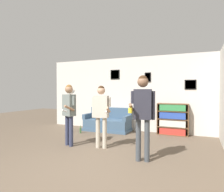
{
  "coord_description": "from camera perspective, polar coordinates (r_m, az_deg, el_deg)",
  "views": [
    {
      "loc": [
        1.99,
        -2.89,
        1.46
      ],
      "look_at": [
        -0.19,
        2.07,
        1.32
      ],
      "focal_mm": 32.0,
      "sensor_mm": 36.0,
      "label": 1
    }
  ],
  "objects": [
    {
      "name": "bottle_on_floor",
      "position": [
        7.09,
        -9.0,
        -9.63
      ],
      "size": [
        0.07,
        0.07,
        0.26
      ],
      "color": "#3D6638",
      "rests_on": "ground_plane"
    },
    {
      "name": "person_watcher_holding_cup",
      "position": [
        4.17,
        8.77,
        -3.37
      ],
      "size": [
        0.49,
        0.49,
        1.79
      ],
      "color": "#3D4247",
      "rests_on": "ground_plane"
    },
    {
      "name": "couch",
      "position": [
        7.41,
        -1.2,
        -7.71
      ],
      "size": [
        1.7,
        0.8,
        0.83
      ],
      "color": "#3D5670",
      "rests_on": "ground_plane"
    },
    {
      "name": "bookshelf",
      "position": [
        6.95,
        16.95,
        -6.39
      ],
      "size": [
        1.0,
        0.3,
        1.05
      ],
      "color": "brown",
      "rests_on": "ground_plane"
    },
    {
      "name": "person_player_foreground_left",
      "position": [
        5.43,
        -12.2,
        -3.49
      ],
      "size": [
        0.47,
        0.55,
        1.63
      ],
      "color": "#2D334C",
      "rests_on": "ground_plane"
    },
    {
      "name": "ground_plane",
      "position": [
        3.8,
        -10.63,
        -21.19
      ],
      "size": [
        20.0,
        20.0,
        0.0
      ],
      "primitive_type": "plane",
      "color": "brown"
    },
    {
      "name": "floor_lamp",
      "position": [
        7.18,
        -12.22,
        -1.02
      ],
      "size": [
        0.38,
        0.42,
        1.55
      ],
      "color": "#ADA89E",
      "rests_on": "ground_plane"
    },
    {
      "name": "wall_back",
      "position": [
        7.33,
        8.03,
        0.6
      ],
      "size": [
        7.51,
        0.08,
        2.7
      ],
      "color": "beige",
      "rests_on": "ground_plane"
    },
    {
      "name": "person_player_foreground_center",
      "position": [
        5.1,
        -3.11,
        -4.06
      ],
      "size": [
        0.54,
        0.42,
        1.6
      ],
      "color": "#B7AD99",
      "rests_on": "ground_plane"
    }
  ]
}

